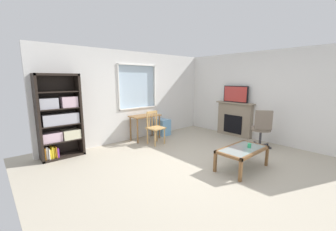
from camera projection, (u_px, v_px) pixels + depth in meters
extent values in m
cube|color=#B2A893|center=(199.00, 164.00, 4.45)|extent=(6.26, 6.16, 0.02)
cube|color=silver|center=(134.00, 123.00, 6.28)|extent=(5.26, 0.12, 0.90)
cube|color=silver|center=(132.00, 58.00, 5.95)|extent=(5.26, 0.12, 0.36)
cube|color=silver|center=(78.00, 88.00, 5.07)|extent=(2.14, 0.12, 1.29)
cube|color=silver|center=(175.00, 86.00, 7.19)|extent=(1.86, 0.12, 1.29)
cube|color=silver|center=(136.00, 87.00, 6.19)|extent=(1.26, 0.02, 1.29)
cube|color=white|center=(138.00, 108.00, 6.24)|extent=(1.32, 0.06, 0.03)
cube|color=white|center=(137.00, 65.00, 6.02)|extent=(1.32, 0.06, 0.03)
cube|color=white|center=(118.00, 87.00, 5.72)|extent=(0.03, 0.06, 1.29)
cube|color=white|center=(155.00, 86.00, 6.54)|extent=(0.03, 0.06, 1.29)
cube|color=silver|center=(261.00, 97.00, 5.98)|extent=(0.12, 5.36, 2.55)
cube|color=black|center=(38.00, 119.00, 4.38)|extent=(0.05, 0.38, 1.89)
cube|color=black|center=(79.00, 114.00, 4.94)|extent=(0.05, 0.38, 1.89)
cube|color=black|center=(56.00, 75.00, 4.50)|extent=(0.90, 0.38, 0.05)
cube|color=black|center=(63.00, 156.00, 4.82)|extent=(0.90, 0.38, 0.05)
cube|color=black|center=(58.00, 115.00, 4.79)|extent=(0.90, 0.02, 1.89)
cube|color=black|center=(62.00, 140.00, 4.76)|extent=(0.85, 0.36, 0.02)
cube|color=black|center=(60.00, 124.00, 4.69)|extent=(0.85, 0.36, 0.02)
cube|color=black|center=(59.00, 108.00, 4.63)|extent=(0.85, 0.36, 0.02)
cube|color=black|center=(57.00, 92.00, 4.56)|extent=(0.85, 0.36, 0.02)
cube|color=beige|center=(52.00, 137.00, 4.60)|extent=(0.39, 0.27, 0.20)
cube|color=beige|center=(71.00, 134.00, 4.86)|extent=(0.37, 0.33, 0.21)
cube|color=#B2B2BC|center=(60.00, 119.00, 4.67)|extent=(0.73, 0.30, 0.24)
cube|color=#B2B2BC|center=(48.00, 103.00, 4.46)|extent=(0.36, 0.29, 0.23)
cube|color=beige|center=(69.00, 102.00, 4.73)|extent=(0.33, 0.29, 0.24)
cube|color=orange|center=(44.00, 153.00, 4.53)|extent=(0.02, 0.25, 0.27)
cube|color=white|center=(46.00, 152.00, 4.56)|extent=(0.04, 0.23, 0.28)
cube|color=white|center=(48.00, 153.00, 4.58)|extent=(0.02, 0.30, 0.25)
cube|color=yellow|center=(50.00, 153.00, 4.60)|extent=(0.03, 0.24, 0.21)
cube|color=yellow|center=(52.00, 152.00, 4.63)|extent=(0.04, 0.24, 0.26)
cube|color=yellow|center=(54.00, 152.00, 4.66)|extent=(0.02, 0.21, 0.23)
cube|color=orange|center=(55.00, 151.00, 4.67)|extent=(0.02, 0.26, 0.25)
cube|color=purple|center=(57.00, 152.00, 4.70)|extent=(0.03, 0.26, 0.21)
cube|color=brown|center=(145.00, 116.00, 6.09)|extent=(0.88, 0.47, 0.03)
cylinder|color=brown|center=(138.00, 131.00, 5.76)|extent=(0.04, 0.04, 0.70)
cylinder|color=brown|center=(159.00, 127.00, 6.27)|extent=(0.04, 0.04, 0.70)
cylinder|color=brown|center=(131.00, 129.00, 6.03)|extent=(0.04, 0.04, 0.70)
cylinder|color=brown|center=(152.00, 125.00, 6.54)|extent=(0.04, 0.04, 0.70)
cube|color=tan|center=(156.00, 128.00, 5.71)|extent=(0.44, 0.42, 0.04)
cylinder|color=tan|center=(155.00, 139.00, 5.52)|extent=(0.04, 0.04, 0.43)
cylinder|color=tan|center=(164.00, 136.00, 5.75)|extent=(0.04, 0.04, 0.43)
cylinder|color=tan|center=(148.00, 136.00, 5.74)|extent=(0.04, 0.04, 0.43)
cylinder|color=tan|center=(157.00, 134.00, 5.98)|extent=(0.04, 0.04, 0.43)
cylinder|color=tan|center=(147.00, 120.00, 5.67)|extent=(0.04, 0.04, 0.45)
cylinder|color=tan|center=(157.00, 118.00, 5.90)|extent=(0.04, 0.04, 0.45)
cube|color=tan|center=(152.00, 112.00, 5.75)|extent=(0.36, 0.05, 0.06)
cylinder|color=tan|center=(149.00, 121.00, 5.72)|extent=(0.02, 0.02, 0.35)
cylinder|color=tan|center=(152.00, 120.00, 5.79)|extent=(0.02, 0.02, 0.35)
cylinder|color=tan|center=(155.00, 120.00, 5.86)|extent=(0.02, 0.02, 0.35)
cube|color=#72ADDB|center=(163.00, 127.00, 6.67)|extent=(0.35, 0.40, 0.51)
cube|color=gray|center=(234.00, 120.00, 6.55)|extent=(0.18, 1.12, 1.02)
cube|color=black|center=(233.00, 124.00, 6.51)|extent=(0.03, 0.61, 0.56)
cube|color=gray|center=(235.00, 103.00, 6.44)|extent=(0.26, 1.22, 0.04)
cube|color=black|center=(236.00, 94.00, 6.40)|extent=(0.05, 0.81, 0.50)
cube|color=#B2332D|center=(235.00, 94.00, 6.38)|extent=(0.01, 0.76, 0.45)
cylinder|color=#7A6B5B|center=(261.00, 129.00, 5.47)|extent=(0.48, 0.48, 0.09)
cube|color=#7A6B5B|center=(264.00, 120.00, 5.21)|extent=(0.30, 0.37, 0.48)
cylinder|color=#38383D|center=(260.00, 138.00, 5.51)|extent=(0.06, 0.06, 0.42)
cube|color=#38383D|center=(254.00, 145.00, 5.58)|extent=(0.19, 0.25, 0.03)
cylinder|color=#38383D|center=(249.00, 145.00, 5.61)|extent=(0.05, 0.05, 0.05)
cube|color=#38383D|center=(259.00, 147.00, 5.43)|extent=(0.28, 0.12, 0.03)
cylinder|color=#38383D|center=(258.00, 148.00, 5.31)|extent=(0.05, 0.05, 0.05)
cube|color=#38383D|center=(265.00, 147.00, 5.44)|extent=(0.04, 0.28, 0.03)
cylinder|color=#38383D|center=(270.00, 148.00, 5.34)|extent=(0.05, 0.05, 0.05)
cube|color=#38383D|center=(264.00, 145.00, 5.60)|extent=(0.28, 0.12, 0.03)
cylinder|color=#38383D|center=(267.00, 144.00, 5.66)|extent=(0.05, 0.05, 0.05)
cube|color=#38383D|center=(257.00, 144.00, 5.69)|extent=(0.20, 0.25, 0.03)
cylinder|color=#38383D|center=(254.00, 142.00, 5.82)|extent=(0.05, 0.05, 0.05)
cube|color=#8C9E99|center=(243.00, 149.00, 4.11)|extent=(0.99, 0.48, 0.02)
cube|color=brown|center=(256.00, 153.00, 3.92)|extent=(1.09, 0.05, 0.05)
cube|color=brown|center=(231.00, 146.00, 4.31)|extent=(1.09, 0.05, 0.05)
cube|color=brown|center=(228.00, 156.00, 3.78)|extent=(0.05, 0.58, 0.05)
cube|color=brown|center=(255.00, 144.00, 4.45)|extent=(0.05, 0.58, 0.05)
cube|color=brown|center=(240.00, 172.00, 3.62)|extent=(0.05, 0.05, 0.37)
cube|color=brown|center=(267.00, 157.00, 4.29)|extent=(0.05, 0.05, 0.37)
cube|color=brown|center=(215.00, 162.00, 4.01)|extent=(0.05, 0.05, 0.37)
cube|color=brown|center=(243.00, 150.00, 4.69)|extent=(0.05, 0.05, 0.37)
cylinder|color=#33B770|center=(249.00, 146.00, 4.14)|extent=(0.07, 0.07, 0.09)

